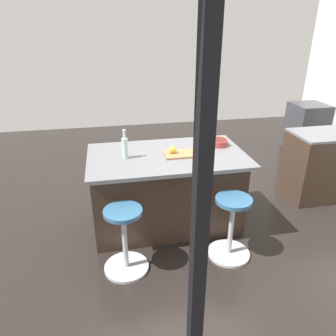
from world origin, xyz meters
The scene contains 9 objects.
ground_plane centered at (0.00, 0.00, 0.00)m, with size 8.18×8.18×0.00m, color black.
oven_range centered at (-2.80, -1.76, 0.45)m, with size 0.60×0.61×0.90m.
kitchen_island centered at (0.25, 0.15, 0.47)m, with size 1.71×1.01×0.93m.
stool_by_window centered at (-0.29, 0.84, 0.32)m, with size 0.44×0.44×0.68m.
stool_middle centered at (0.79, 0.84, 0.32)m, with size 0.44×0.44×0.68m.
cutting_board centered at (0.11, 0.24, 0.94)m, with size 0.36×0.24×0.02m, color olive.
apple_yellow centered at (0.19, 0.21, 0.99)m, with size 0.08×0.08×0.08m, color gold.
water_bottle centered at (0.70, 0.21, 1.05)m, with size 0.06×0.06×0.31m.
fruit_bowl centered at (-0.39, 0.03, 0.97)m, with size 0.23×0.23×0.07m.
Camera 1 is at (0.86, 3.32, 2.22)m, focal length 33.75 mm.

